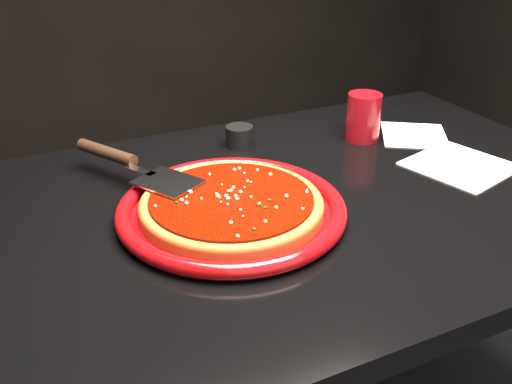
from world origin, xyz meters
The scene contains 12 objects.
table centered at (0.00, 0.00, 0.38)m, with size 1.20×0.80×0.75m, color black.
plate centered at (-0.16, -0.02, 0.76)m, with size 0.39×0.39×0.03m, color maroon.
pizza_crust centered at (-0.16, -0.02, 0.77)m, with size 0.31×0.31×0.02m, color brown.
pizza_crust_rim centered at (-0.16, -0.02, 0.78)m, with size 0.31×0.31×0.02m, color brown.
pizza_sauce centered at (-0.16, -0.02, 0.78)m, with size 0.27×0.27×0.01m, color #600C00.
parmesan_dusting centered at (-0.16, -0.02, 0.79)m, with size 0.27×0.27×0.01m, color beige, non-canonical shape.
basil_flecks centered at (-0.16, -0.02, 0.79)m, with size 0.24×0.24×0.00m, color black, non-canonical shape.
pizza_server centered at (-0.27, 0.16, 0.80)m, with size 0.10×0.35×0.03m, color silver, non-canonical shape.
cup centered at (0.24, 0.18, 0.80)m, with size 0.07×0.07×0.10m, color maroon.
napkin_a centered at (0.34, -0.03, 0.75)m, with size 0.18×0.18×0.00m, color white.
napkin_b centered at (0.36, 0.14, 0.75)m, with size 0.14×0.15×0.00m, color white.
ramekin centered at (-0.02, 0.26, 0.77)m, with size 0.06×0.06×0.05m, color black.
Camera 1 is at (-0.48, -0.79, 1.23)m, focal length 40.00 mm.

